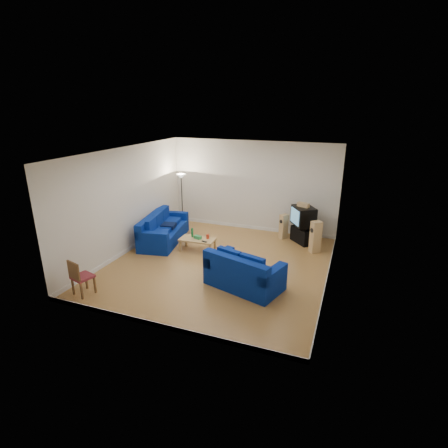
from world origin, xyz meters
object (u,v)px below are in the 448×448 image
(sofa_three_seat, at_px, (162,232))
(coffee_table, at_px, (197,240))
(sofa_loveseat, at_px, (243,275))
(television, at_px, (303,216))
(tv_stand, at_px, (303,235))

(sofa_three_seat, height_order, coffee_table, sofa_three_seat)
(sofa_three_seat, xyz_separation_m, sofa_loveseat, (3.48, -2.02, 0.01))
(sofa_loveseat, bearing_deg, coffee_table, 157.07)
(sofa_loveseat, bearing_deg, television, 93.04)
(sofa_loveseat, height_order, tv_stand, sofa_loveseat)
(coffee_table, bearing_deg, tv_stand, 32.16)
(coffee_table, bearing_deg, sofa_three_seat, 167.80)
(sofa_loveseat, distance_m, tv_stand, 3.71)
(sofa_three_seat, bearing_deg, coffee_table, 67.15)
(coffee_table, distance_m, tv_stand, 3.52)
(sofa_three_seat, bearing_deg, television, 99.10)
(coffee_table, bearing_deg, sofa_loveseat, -39.96)
(coffee_table, relative_size, television, 1.14)
(tv_stand, xyz_separation_m, television, (-0.03, 0.01, 0.67))
(coffee_table, xyz_separation_m, television, (2.94, 1.88, 0.57))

